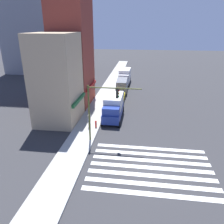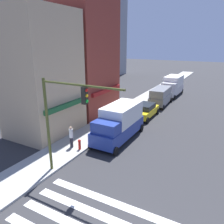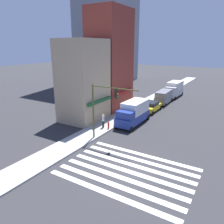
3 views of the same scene
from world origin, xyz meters
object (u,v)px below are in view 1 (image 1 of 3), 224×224
at_px(traffic_signal, 101,104).
at_px(van_grey, 122,85).
at_px(box_truck_silver, 125,76).
at_px(pedestrian_white_shirt, 89,120).
at_px(box_truck_blue, 113,107).
at_px(sedan_yellow, 119,97).
at_px(fire_hydrant, 96,124).

relative_size(traffic_signal, van_grey, 1.23).
relative_size(box_truck_silver, pedestrian_white_shirt, 3.53).
distance_m(box_truck_blue, pedestrian_white_shirt, 4.34).
distance_m(traffic_signal, pedestrian_white_shirt, 4.94).
bearing_deg(van_grey, traffic_signal, 177.02).
height_order(traffic_signal, box_truck_blue, traffic_signal).
bearing_deg(sedan_yellow, traffic_signal, 178.65).
bearing_deg(fire_hydrant, van_grey, -6.07).
relative_size(sedan_yellow, fire_hydrant, 5.24).
bearing_deg(fire_hydrant, sedan_yellow, -9.51).
relative_size(box_truck_blue, pedestrian_white_shirt, 3.51).
distance_m(box_truck_silver, pedestrian_white_shirt, 22.69).
relative_size(pedestrian_white_shirt, fire_hydrant, 2.10).
distance_m(traffic_signal, sedan_yellow, 13.71).
bearing_deg(fire_hydrant, box_truck_blue, -25.80).
xyz_separation_m(traffic_signal, pedestrian_white_shirt, (3.12, 2.07, -3.23)).
relative_size(sedan_yellow, pedestrian_white_shirt, 2.49).
distance_m(van_grey, pedestrian_white_shirt, 16.18).
distance_m(box_truck_blue, box_truck_silver, 19.03).
distance_m(sedan_yellow, van_grey, 5.86).
relative_size(box_truck_blue, sedan_yellow, 1.41).
height_order(van_grey, fire_hydrant, van_grey).
height_order(sedan_yellow, van_grey, van_grey).
height_order(box_truck_silver, fire_hydrant, box_truck_silver).
xyz_separation_m(van_grey, box_truck_silver, (6.56, 0.00, 0.30)).
bearing_deg(van_grey, pedestrian_white_shirt, 169.43).
bearing_deg(box_truck_silver, van_grey, -178.52).
xyz_separation_m(van_grey, pedestrian_white_shirt, (-15.99, 2.49, -0.21)).
distance_m(sedan_yellow, fire_hydrant, 10.29).
xyz_separation_m(box_truck_silver, fire_hydrant, (-22.55, 1.70, -0.97)).
bearing_deg(van_grey, box_truck_silver, -1.70).
height_order(traffic_signal, pedestrian_white_shirt, traffic_signal).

